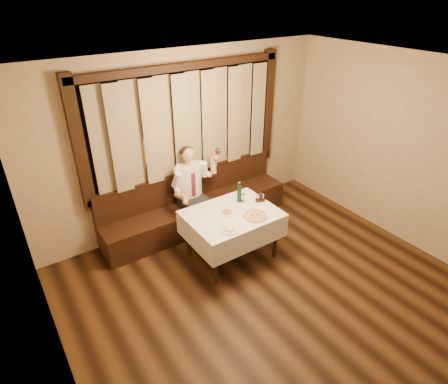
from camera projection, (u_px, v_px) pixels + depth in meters
room at (268, 187)px, 4.36m from camera, size 5.01×6.01×2.81m
banquette at (196, 208)px, 6.20m from camera, size 3.20×0.61×0.94m
dining_table at (232, 219)px, 5.30m from camera, size 1.27×0.97×0.76m
pizza at (255, 216)px, 5.15m from camera, size 0.34×0.34×0.04m
pasta_red at (227, 211)px, 5.23m from camera, size 0.23×0.23×0.08m
pasta_cream at (229, 227)px, 4.87m from camera, size 0.27×0.27×0.09m
green_bottle at (239, 193)px, 5.46m from camera, size 0.07×0.07×0.32m
table_wine_glass at (243, 193)px, 5.44m from camera, size 0.08×0.08×0.20m
cruet_caddy at (260, 198)px, 5.50m from camera, size 0.15×0.11×0.14m
seated_man at (192, 185)px, 5.83m from camera, size 0.78×0.59×1.42m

